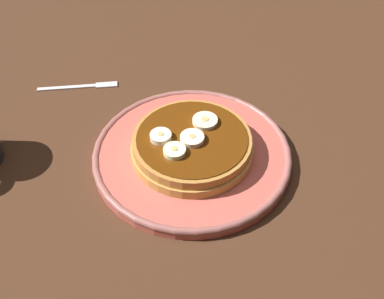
# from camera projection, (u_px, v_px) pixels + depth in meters

# --- Properties ---
(ground_plane) EXTENTS (1.40, 1.40, 0.03)m
(ground_plane) POSITION_uv_depth(u_px,v_px,m) (192.00, 167.00, 0.78)
(ground_plane) COLOR #422616
(plate) EXTENTS (0.28, 0.28, 0.02)m
(plate) POSITION_uv_depth(u_px,v_px,m) (192.00, 155.00, 0.76)
(plate) COLOR #CC594C
(plate) RESTS_ON ground_plane
(pancake_stack) EXTENTS (0.17, 0.17, 0.03)m
(pancake_stack) POSITION_uv_depth(u_px,v_px,m) (190.00, 144.00, 0.75)
(pancake_stack) COLOR #C08840
(pancake_stack) RESTS_ON plate
(banana_slice_0) EXTENTS (0.03, 0.03, 0.01)m
(banana_slice_0) POSITION_uv_depth(u_px,v_px,m) (190.00, 139.00, 0.73)
(banana_slice_0) COLOR #FCE6C5
(banana_slice_0) RESTS_ON pancake_stack
(banana_slice_1) EXTENTS (0.04, 0.04, 0.01)m
(banana_slice_1) POSITION_uv_depth(u_px,v_px,m) (205.00, 121.00, 0.76)
(banana_slice_1) COLOR beige
(banana_slice_1) RESTS_ON pancake_stack
(banana_slice_2) EXTENTS (0.03, 0.03, 0.01)m
(banana_slice_2) POSITION_uv_depth(u_px,v_px,m) (161.00, 137.00, 0.73)
(banana_slice_2) COLOR #F5E1C4
(banana_slice_2) RESTS_ON pancake_stack
(banana_slice_3) EXTENTS (0.03, 0.03, 0.01)m
(banana_slice_3) POSITION_uv_depth(u_px,v_px,m) (175.00, 151.00, 0.72)
(banana_slice_3) COLOR #ECEEB8
(banana_slice_3) RESTS_ON pancake_stack
(fork) EXTENTS (0.02, 0.13, 0.01)m
(fork) POSITION_uv_depth(u_px,v_px,m) (83.00, 86.00, 0.89)
(fork) COLOR silver
(fork) RESTS_ON ground_plane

